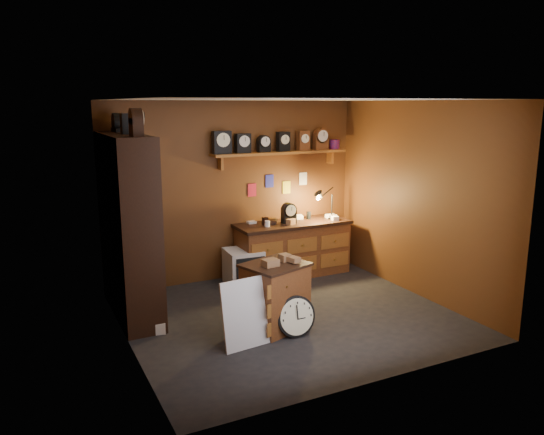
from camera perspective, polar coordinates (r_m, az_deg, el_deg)
The scene contains 11 objects.
floor at distance 6.88m, azimuth 1.93°, elevation -10.57°, with size 4.00×4.00×0.00m, color black.
room_shell at distance 6.53m, azimuth 1.93°, elevation 3.92°, with size 4.02×3.62×2.71m.
shelving_unit at distance 6.82m, azimuth -15.42°, elevation -0.15°, with size 0.47×1.60×2.58m.
workbench at distance 8.33m, azimuth 2.25°, elevation -3.04°, with size 1.82×0.66×1.36m.
low_cabinet at distance 6.38m, azimuth 0.37°, elevation -8.18°, with size 0.86×0.79×0.90m.
big_round_clock at distance 6.25m, azimuth 2.57°, elevation -10.59°, with size 0.49×0.16×0.49m.
white_panel at distance 6.12m, azimuth -2.68°, elevation -13.59°, with size 0.60×0.03×0.79m, color silver.
mini_fridge at distance 7.95m, azimuth -3.07°, elevation -5.35°, with size 0.54×0.56×0.53m.
floor_box_a at distance 6.86m, azimuth -13.10°, elevation -10.23°, with size 0.26×0.22×0.16m, color #8A5F3C.
floor_box_b at distance 6.58m, azimuth -12.45°, elevation -11.29°, with size 0.23×0.27×0.14m, color white.
floor_box_c at distance 7.54m, azimuth -2.86°, elevation -7.77°, with size 0.23×0.19×0.17m, color #8A5F3C.
Camera 1 is at (-3.01, -5.58, 2.66)m, focal length 35.00 mm.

